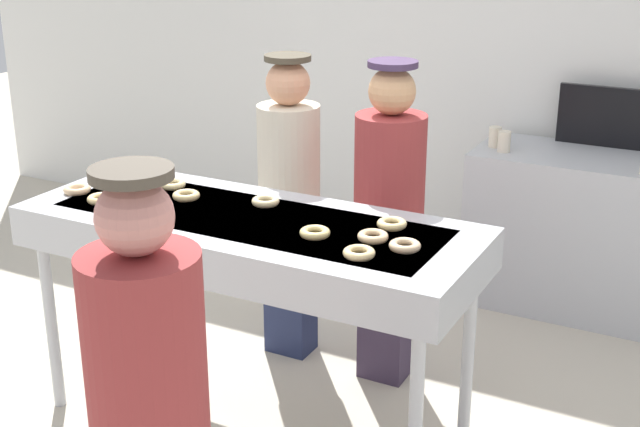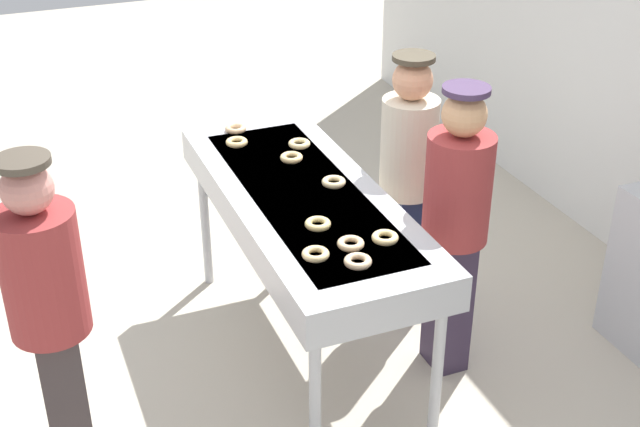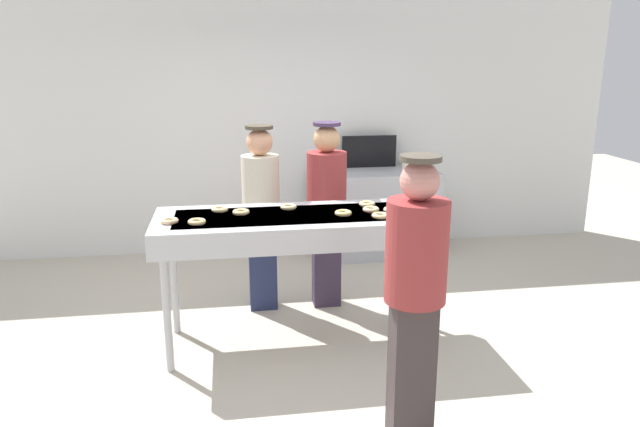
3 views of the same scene
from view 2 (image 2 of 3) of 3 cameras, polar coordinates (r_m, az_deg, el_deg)
name	(u,v)px [view 2 (image 2 of 3)]	position (r m, az deg, el deg)	size (l,w,h in m)	color
ground_plane	(306,352)	(5.07, -0.95, -9.14)	(16.00, 16.00, 0.00)	beige
fryer_conveyor	(304,208)	(4.55, -1.04, 0.36)	(2.07, 0.79, 1.05)	#B7BABF
plain_donut_0	(237,142)	(5.05, -5.52, 4.71)	(0.13, 0.13, 0.03)	#F7D085
plain_donut_1	(358,261)	(3.88, 2.51, -3.17)	(0.13, 0.13, 0.03)	beige
plain_donut_2	(385,238)	(4.07, 4.31, -1.59)	(0.13, 0.13, 0.03)	#F7D68B
plain_donut_3	(299,144)	(5.01, -1.38, 4.62)	(0.13, 0.13, 0.03)	#F0D490
plain_donut_4	(236,129)	(5.24, -5.59, 5.60)	(0.13, 0.13, 0.03)	#F1C28E
plain_donut_5	(334,182)	(4.57, 0.91, 2.09)	(0.13, 0.13, 0.03)	beige
plain_donut_6	(291,158)	(4.84, -1.90, 3.71)	(0.13, 0.13, 0.03)	#ECC882
plain_donut_7	(316,254)	(3.93, -0.29, -2.69)	(0.13, 0.13, 0.03)	#F6D38C
plain_donut_8	(351,244)	(4.01, 2.05, -1.99)	(0.13, 0.13, 0.03)	beige
plain_donut_9	(318,224)	(4.17, -0.14, -0.69)	(0.13, 0.13, 0.03)	#F0D382
worker_baker	(456,216)	(4.53, 8.93, -0.17)	(0.35, 0.35, 1.66)	#35283E
worker_assistant	(407,175)	(4.99, 5.79, 2.55)	(0.32, 0.32, 1.64)	#1F274A
customer_waiting	(50,314)	(3.86, -17.38, -6.37)	(0.34, 0.34, 1.71)	#3B3132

